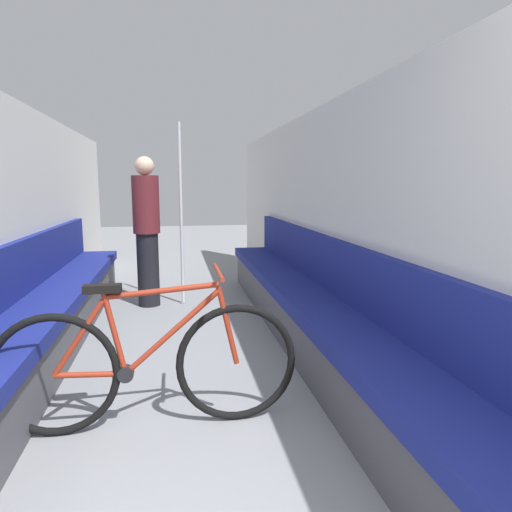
# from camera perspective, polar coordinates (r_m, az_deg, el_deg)

# --- Properties ---
(wall_right) EXTENTS (0.10, 9.49, 2.09)m
(wall_right) POSITION_cam_1_polar(r_m,az_deg,el_deg) (3.89, 10.74, 3.78)
(wall_right) COLOR silver
(wall_right) RESTS_ON ground
(bench_seat_row_left) EXTENTS (0.49, 5.48, 0.94)m
(bench_seat_row_left) POSITION_cam_1_polar(r_m,az_deg,el_deg) (3.92, -25.59, -7.87)
(bench_seat_row_left) COLOR #4C4C51
(bench_seat_row_left) RESTS_ON ground
(bench_seat_row_right) EXTENTS (0.49, 5.48, 0.94)m
(bench_seat_row_right) POSITION_cam_1_polar(r_m,az_deg,el_deg) (3.94, 6.74, -6.95)
(bench_seat_row_right) COLOR #4C4C51
(bench_seat_row_right) RESTS_ON ground
(bicycle) EXTENTS (1.72, 0.46, 0.91)m
(bicycle) POSITION_cam_1_polar(r_m,az_deg,el_deg) (2.72, -13.36, -13.11)
(bicycle) COLOR black
(bicycle) RESTS_ON ground
(grab_pole_near) EXTENTS (0.08, 0.08, 2.07)m
(grab_pole_near) POSITION_cam_1_polar(r_m,az_deg,el_deg) (5.31, -9.33, 4.75)
(grab_pole_near) COLOR gray
(grab_pole_near) RESTS_ON ground
(passenger_standing) EXTENTS (0.30, 0.30, 1.69)m
(passenger_standing) POSITION_cam_1_polar(r_m,az_deg,el_deg) (5.31, -13.50, 3.19)
(passenger_standing) COLOR black
(passenger_standing) RESTS_ON ground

